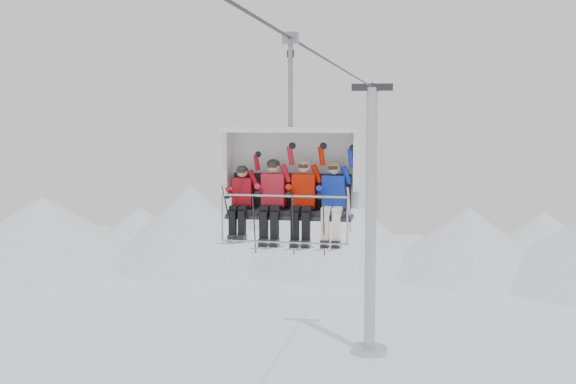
% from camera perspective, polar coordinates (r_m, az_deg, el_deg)
% --- Properties ---
extents(ridgeline, '(72.00, 21.00, 7.00)m').
position_cam_1_polar(ridgeline, '(56.46, 6.41, -3.35)').
color(ridgeline, white).
rests_on(ridgeline, ground).
extents(lift_tower_right, '(2.00, 1.80, 13.48)m').
position_cam_1_polar(lift_tower_right, '(36.14, 6.54, -3.78)').
color(lift_tower_right, '#A9ACB0').
rests_on(lift_tower_right, ground).
extents(haul_cable, '(0.06, 50.00, 0.06)m').
position_cam_1_polar(haul_cable, '(13.88, 0.00, 12.19)').
color(haul_cable, '#2C2C31').
rests_on(haul_cable, lift_tower_left).
extents(chairlift_carrier, '(2.62, 1.17, 3.98)m').
position_cam_1_polar(chairlift_carrier, '(14.21, 0.29, 1.64)').
color(chairlift_carrier, black).
rests_on(chairlift_carrier, haul_cable).
extents(skier_far_left, '(0.39, 1.69, 1.55)m').
position_cam_1_polar(skier_far_left, '(14.15, -3.71, -0.57)').
color(skier_far_left, '#A60C19').
rests_on(skier_far_left, chairlift_carrier).
extents(skier_center_left, '(0.45, 1.69, 1.76)m').
position_cam_1_polar(skier_center_left, '(14.02, -1.22, -0.37)').
color(skier_center_left, red).
rests_on(skier_center_left, chairlift_carrier).
extents(skier_center_right, '(0.45, 1.69, 1.76)m').
position_cam_1_polar(skier_center_right, '(13.91, 1.22, -0.42)').
color(skier_center_right, red).
rests_on(skier_center_right, chairlift_carrier).
extents(skier_far_right, '(0.44, 1.69, 1.72)m').
position_cam_1_polar(skier_far_right, '(13.82, 3.58, -0.52)').
color(skier_far_right, '#112BA4').
rests_on(skier_far_right, chairlift_carrier).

